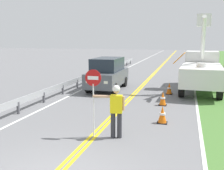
# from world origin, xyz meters

# --- Properties ---
(centerline_yellow_left) EXTENTS (0.11, 110.00, 0.01)m
(centerline_yellow_left) POSITION_xyz_m (-0.09, 20.00, 0.01)
(centerline_yellow_left) COLOR yellow
(centerline_yellow_left) RESTS_ON ground
(centerline_yellow_right) EXTENTS (0.11, 110.00, 0.01)m
(centerline_yellow_right) POSITION_xyz_m (0.09, 20.00, 0.01)
(centerline_yellow_right) COLOR yellow
(centerline_yellow_right) RESTS_ON ground
(edge_line_right) EXTENTS (0.12, 110.00, 0.01)m
(edge_line_right) POSITION_xyz_m (3.60, 20.00, 0.01)
(edge_line_right) COLOR silver
(edge_line_right) RESTS_ON ground
(edge_line_left) EXTENTS (0.12, 110.00, 0.01)m
(edge_line_left) POSITION_xyz_m (-3.60, 20.00, 0.01)
(edge_line_left) COLOR silver
(edge_line_left) RESTS_ON ground
(flagger_worker) EXTENTS (1.08, 0.30, 1.83)m
(flagger_worker) POSITION_xyz_m (0.78, 3.14, 1.05)
(flagger_worker) COLOR #2D2D33
(flagger_worker) RESTS_ON ground
(stop_sign_paddle) EXTENTS (0.56, 0.04, 2.33)m
(stop_sign_paddle) POSITION_xyz_m (0.02, 3.03, 1.71)
(stop_sign_paddle) COLOR silver
(stop_sign_paddle) RESTS_ON ground
(utility_bucket_truck) EXTENTS (2.95, 6.91, 4.95)m
(utility_bucket_truck) POSITION_xyz_m (3.95, 13.03, 1.40)
(utility_bucket_truck) COLOR silver
(utility_bucket_truck) RESTS_ON ground
(oncoming_suv_nearest) EXTENTS (1.93, 4.61, 2.10)m
(oncoming_suv_nearest) POSITION_xyz_m (-1.99, 11.65, 1.06)
(oncoming_suv_nearest) COLOR #4C5156
(oncoming_suv_nearest) RESTS_ON ground
(traffic_cone_lead) EXTENTS (0.40, 0.40, 0.70)m
(traffic_cone_lead) POSITION_xyz_m (2.16, 5.20, 0.34)
(traffic_cone_lead) COLOR orange
(traffic_cone_lead) RESTS_ON ground
(traffic_cone_mid) EXTENTS (0.40, 0.40, 0.70)m
(traffic_cone_mid) POSITION_xyz_m (1.92, 8.20, 0.34)
(traffic_cone_mid) COLOR orange
(traffic_cone_mid) RESTS_ON ground
(traffic_cone_tail) EXTENTS (0.40, 0.40, 0.70)m
(traffic_cone_tail) POSITION_xyz_m (2.06, 11.14, 0.34)
(traffic_cone_tail) COLOR orange
(traffic_cone_tail) RESTS_ON ground
(guardrail_left_shoulder) EXTENTS (0.10, 32.00, 0.71)m
(guardrail_left_shoulder) POSITION_xyz_m (-4.20, 15.14, 0.52)
(guardrail_left_shoulder) COLOR #9EA0A3
(guardrail_left_shoulder) RESTS_ON ground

